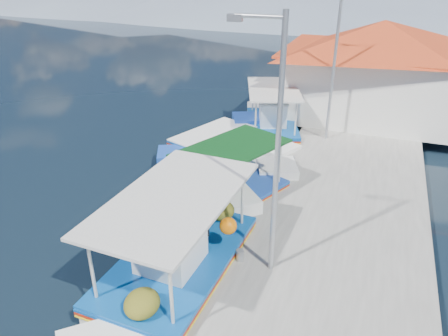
% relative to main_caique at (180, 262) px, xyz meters
% --- Properties ---
extents(ground, '(160.00, 160.00, 0.00)m').
position_rel_main_caique_xyz_m(ground, '(-2.44, -1.36, -0.53)').
color(ground, black).
rests_on(ground, ground).
extents(quay, '(5.00, 44.00, 0.50)m').
position_rel_main_caique_xyz_m(quay, '(3.46, 4.64, -0.28)').
color(quay, '#9F9C94').
rests_on(quay, ground).
extents(bollards, '(0.20, 17.20, 0.30)m').
position_rel_main_caique_xyz_m(bollards, '(1.36, 3.89, 0.12)').
color(bollards, '#A5A8AD').
rests_on(bollards, quay).
extents(main_caique, '(2.63, 8.37, 2.76)m').
position_rel_main_caique_xyz_m(main_caique, '(0.00, 0.00, 0.00)').
color(main_caique, white).
rests_on(main_caique, ground).
extents(caique_green_canopy, '(3.57, 6.03, 2.45)m').
position_rel_main_caique_xyz_m(caique_green_canopy, '(0.03, 3.71, -0.17)').
color(caique_green_canopy, white).
rests_on(caique_green_canopy, ground).
extents(caique_blue_hull, '(3.32, 6.09, 1.15)m').
position_rel_main_caique_xyz_m(caique_blue_hull, '(-2.30, 8.02, -0.22)').
color(caique_blue_hull, '#1B45A7').
rests_on(caique_blue_hull, ground).
extents(caique_far, '(3.63, 6.82, 2.53)m').
position_rel_main_caique_xyz_m(caique_far, '(-0.35, 10.26, -0.06)').
color(caique_far, white).
rests_on(caique_far, ground).
extents(harbor_building, '(10.49, 10.49, 4.40)m').
position_rel_main_caique_xyz_m(harbor_building, '(3.76, 13.64, 2.24)').
color(harbor_building, silver).
rests_on(harbor_building, quay).
extents(lamp_post_near, '(1.21, 0.14, 6.00)m').
position_rel_main_caique_xyz_m(lamp_post_near, '(2.07, 0.64, 3.32)').
color(lamp_post_near, '#A5A8AD').
rests_on(lamp_post_near, quay).
extents(lamp_post_far, '(1.21, 0.14, 6.00)m').
position_rel_main_caique_xyz_m(lamp_post_far, '(2.07, 9.64, 3.32)').
color(lamp_post_far, '#A5A8AD').
rests_on(lamp_post_far, quay).
extents(mountain_ridge, '(171.40, 96.00, 5.50)m').
position_rel_main_caique_xyz_m(mountain_ridge, '(4.10, 54.64, 1.51)').
color(mountain_ridge, gray).
rests_on(mountain_ridge, ground).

